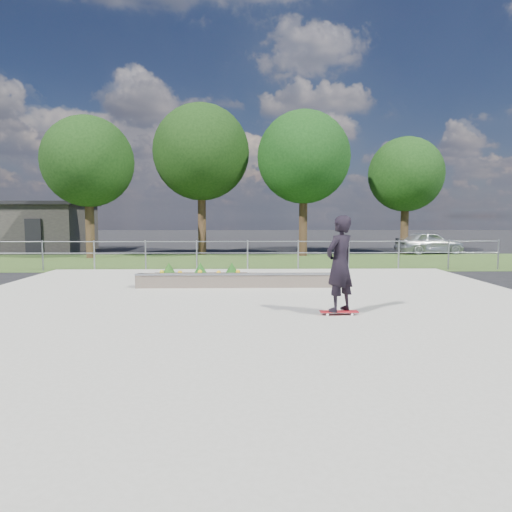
{
  "coord_description": "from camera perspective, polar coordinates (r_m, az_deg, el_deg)",
  "views": [
    {
      "loc": [
        -0.06,
        -10.38,
        2.14
      ],
      "look_at": [
        0.2,
        1.5,
        1.1
      ],
      "focal_mm": 32.0,
      "sensor_mm": 36.0,
      "label": 1
    }
  ],
  "objects": [
    {
      "name": "building",
      "position": [
        31.62,
        -27.46,
        3.3
      ],
      "size": [
        8.4,
        5.4,
        3.0
      ],
      "color": "#2C2A27",
      "rests_on": "ground"
    },
    {
      "name": "tree_far_left",
      "position": [
        24.84,
        -20.28,
        10.97
      ],
      "size": [
        4.55,
        4.55,
        7.15
      ],
      "color": "#382616",
      "rests_on": "ground"
    },
    {
      "name": "parked_car",
      "position": [
        27.66,
        20.84,
        1.56
      ],
      "size": [
        3.92,
        2.01,
        1.28
      ],
      "primitive_type": "imported",
      "rotation": [
        0.0,
        0.0,
        1.71
      ],
      "color": "#9EA2A7",
      "rests_on": "ground"
    },
    {
      "name": "tree_far_right",
      "position": [
        27.52,
        18.23,
        9.63
      ],
      "size": [
        4.2,
        4.2,
        6.6
      ],
      "color": "#322214",
      "rests_on": "ground"
    },
    {
      "name": "skateboarder",
      "position": [
        9.69,
        10.42,
        -0.98
      ],
      "size": [
        0.87,
        0.84,
        2.1
      ],
      "color": "silver",
      "rests_on": "concrete_slab"
    },
    {
      "name": "grind_ledge",
      "position": [
        13.41,
        -2.12,
        -3.04
      ],
      "size": [
        6.0,
        0.44,
        0.43
      ],
      "color": "brown",
      "rests_on": "concrete_slab"
    },
    {
      "name": "concrete_slab",
      "position": [
        10.59,
        -0.91,
        -6.49
      ],
      "size": [
        15.0,
        15.0,
        0.06
      ],
      "primitive_type": "cube",
      "color": "#AAA797",
      "rests_on": "ground"
    },
    {
      "name": "ground",
      "position": [
        10.6,
        -0.91,
        -6.65
      ],
      "size": [
        120.0,
        120.0,
        0.0
      ],
      "primitive_type": "plane",
      "color": "black",
      "rests_on": "ground"
    },
    {
      "name": "grass_verge",
      "position": [
        21.49,
        -1.09,
        -0.69
      ],
      "size": [
        30.0,
        8.0,
        0.02
      ],
      "primitive_type": "cube",
      "color": "#314A1D",
      "rests_on": "ground"
    },
    {
      "name": "fence",
      "position": [
        17.93,
        -1.06,
        0.62
      ],
      "size": [
        20.06,
        0.06,
        1.2
      ],
      "color": "gray",
      "rests_on": "ground"
    },
    {
      "name": "planter_bed",
      "position": [
        14.44,
        -7.03,
        -2.58
      ],
      "size": [
        3.0,
        1.2,
        0.61
      ],
      "color": "black",
      "rests_on": "concrete_slab"
    },
    {
      "name": "tree_mid_left",
      "position": [
        25.73,
        -6.86,
        12.71
      ],
      "size": [
        5.25,
        5.25,
        8.25
      ],
      "color": "#382416",
      "rests_on": "ground"
    },
    {
      "name": "tree_mid_right",
      "position": [
        24.77,
        5.98,
        12.14
      ],
      "size": [
        4.9,
        4.9,
        7.7
      ],
      "color": "#322014",
      "rests_on": "ground"
    }
  ]
}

